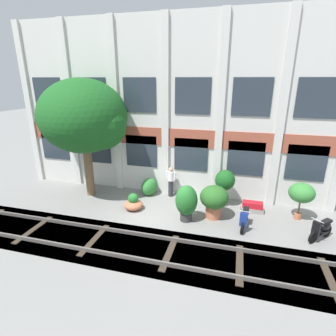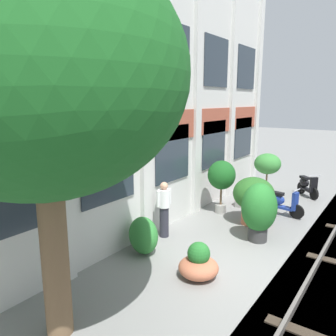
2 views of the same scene
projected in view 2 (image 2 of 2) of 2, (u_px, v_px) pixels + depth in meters
ground_plane at (236, 265)px, 7.74m from camera, size 80.00×80.00×0.00m
apartment_facade at (136, 79)px, 8.56m from camera, size 16.51×0.64×8.82m
broadleaf_tree at (42, 83)px, 4.70m from camera, size 4.50×4.29×6.00m
potted_plant_wide_bowl at (199, 264)px, 7.18m from camera, size 0.89×0.89×0.81m
potted_plant_low_pan at (267, 164)px, 13.51m from camera, size 1.08×1.08×1.69m
potted_plant_square_trough at (245, 198)px, 12.23m from camera, size 1.04×0.52×0.51m
potted_plant_fluted_column at (253, 197)px, 10.19m from camera, size 1.27×1.27×1.50m
potted_plant_ribbed_drum at (259, 209)px, 8.95m from camera, size 0.96×0.96×1.64m
potted_plant_terracotta_small at (222, 177)px, 11.13m from camera, size 0.95×0.95×1.84m
scooter_near_curb at (282, 203)px, 11.06m from camera, size 0.53×1.38×0.98m
scooter_second_parked at (307, 186)px, 13.28m from camera, size 1.04×1.04×0.98m
resident_by_doorway at (164, 208)px, 9.23m from camera, size 0.52×0.34×1.61m
topiary_hedge at (143, 235)px, 8.30m from camera, size 1.07×1.18×0.94m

